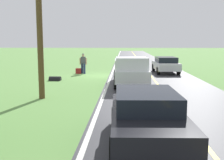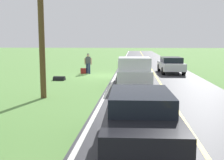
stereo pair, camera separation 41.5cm
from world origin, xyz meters
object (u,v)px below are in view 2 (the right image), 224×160
Objects in this scene: sedan_ahead_same_lane at (141,116)px; sedan_near_oncoming at (171,65)px; utility_pole_roadside at (41,18)px; hitchhiker_walking at (88,62)px; suitcase_carried at (83,71)px; pickup_truck_passing at (134,70)px.

sedan_near_oncoming is at bearing -100.05° from sedan_ahead_same_lane.
sedan_near_oncoming is at bearing -123.84° from utility_pole_roadside.
utility_pole_roadside reaches higher than hitchhiker_walking.
hitchhiker_walking is 0.39× the size of sedan_near_oncoming.
suitcase_carried is at bearing 13.38° from hitchhiker_walking.
sedan_near_oncoming is 14.08m from utility_pole_roadside.
utility_pole_roadside reaches higher than suitcase_carried.
hitchhiker_walking reaches higher than sedan_near_oncoming.
sedan_ahead_same_lane is at bearing 128.39° from utility_pole_roadside.
utility_pole_roadside is at bearing 43.96° from pickup_truck_passing.
pickup_truck_passing is 1.23× the size of sedan_ahead_same_lane.
sedan_near_oncoming is at bearing -114.35° from pickup_truck_passing.
pickup_truck_passing is 1.22× the size of sedan_near_oncoming.
hitchhiker_walking is at bearing 100.86° from suitcase_carried.
sedan_ahead_same_lane is 8.02m from utility_pole_roadside.
hitchhiker_walking reaches higher than sedan_ahead_same_lane.
suitcase_carried is (0.42, 0.10, -0.74)m from hitchhiker_walking.
pickup_truck_passing is 7.86m from sedan_near_oncoming.
pickup_truck_passing is at bearing 65.65° from sedan_near_oncoming.
suitcase_carried is 0.09× the size of pickup_truck_passing.
pickup_truck_passing is at bearing 32.48° from suitcase_carried.
hitchhiker_walking is 10.94m from utility_pole_roadside.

